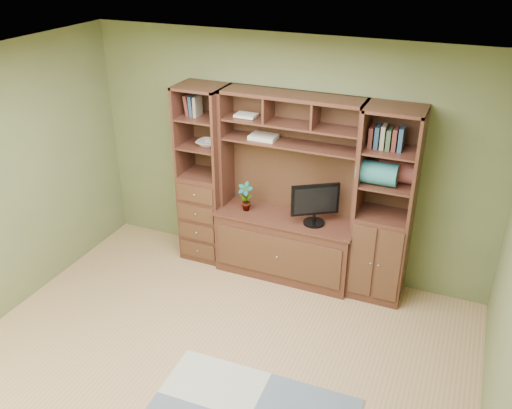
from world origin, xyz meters
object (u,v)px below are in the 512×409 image
at_px(left_tower, 204,175).
at_px(right_tower, 385,207).
at_px(monitor, 315,197).
at_px(center_hutch, 287,192).

height_order(left_tower, right_tower, same).
bearing_deg(monitor, left_tower, 143.73).
bearing_deg(left_tower, monitor, -3.24).
bearing_deg(right_tower, monitor, -173.87).
distance_m(center_hutch, monitor, 0.33).
height_order(center_hutch, right_tower, same).
bearing_deg(monitor, right_tower, -26.91).
xyz_separation_m(center_hutch, left_tower, (-1.00, 0.04, 0.00)).
relative_size(center_hutch, monitor, 3.30).
bearing_deg(center_hutch, monitor, -6.11).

